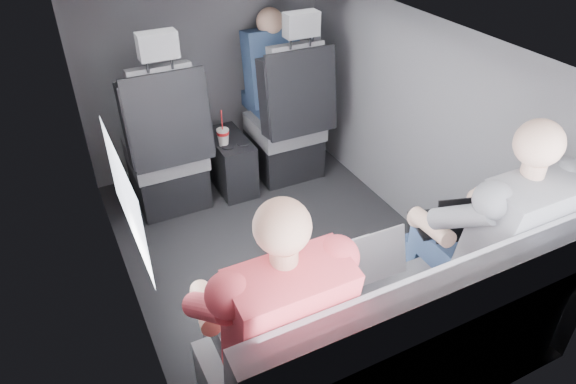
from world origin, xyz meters
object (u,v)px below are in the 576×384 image
soda_cup (223,136)px  passenger_rear_left (271,321)px  front_seat_left (167,155)px  passenger_front_right (271,71)px  passenger_rear_right (488,237)px  front_seat_right (288,127)px  laptop_white (263,291)px  laptop_silver (359,259)px  laptop_black (454,221)px  center_console (230,162)px  rear_bench (393,346)px

soda_cup → passenger_rear_left: 1.84m
front_seat_left → passenger_front_right: bearing=16.2°
passenger_rear_right → front_seat_right: bearing=93.0°
front_seat_right → laptop_white: bearing=-119.7°
laptop_white → passenger_rear_right: (1.04, -0.16, 0.01)m
front_seat_left → laptop_silver: 1.72m
soda_cup → passenger_rear_left: size_ratio=0.21×
laptop_white → laptop_black: bearing=1.0°
passenger_rear_right → passenger_front_right: passenger_rear_right is taller
soda_cup → laptop_silver: size_ratio=0.80×
laptop_black → passenger_rear_right: passenger_rear_right is taller
passenger_rear_right → passenger_front_right: 2.07m
center_console → laptop_white: 1.81m
front_seat_left → soda_cup: front_seat_left is taller
passenger_rear_left → soda_cup: bearing=75.2°
front_seat_left → passenger_rear_left: 1.82m
front_seat_right → passenger_rear_left: front_seat_right is taller
rear_bench → laptop_silver: 0.41m
front_seat_left → center_console: size_ratio=2.64×
front_seat_right → laptop_silver: (-0.49, -1.65, 0.23)m
passenger_rear_right → passenger_front_right: bearing=93.0°
front_seat_left → laptop_white: (-0.04, -1.65, 0.23)m
laptop_white → soda_cup: bearing=75.2°
laptop_white → laptop_black: laptop_white is taller
front_seat_left → rear_bench: 1.96m
front_seat_left → rear_bench: bearing=-76.7°
front_seat_right → laptop_white: (-0.94, -1.65, 0.23)m
laptop_black → front_seat_right: bearing=91.9°
rear_bench → front_seat_right: bearing=76.7°
rear_bench → laptop_white: bearing=152.7°
front_seat_left → laptop_silver: bearing=-76.2°
passenger_rear_left → center_console: bearing=73.9°
passenger_front_right → laptop_black: bearing=-88.0°
passenger_rear_left → front_seat_right: bearing=61.5°
rear_bench → soda_cup: 1.87m
rear_bench → laptop_black: 0.66m
laptop_white → passenger_front_right: 2.12m
soda_cup → passenger_front_right: bearing=30.4°
front_seat_left → front_seat_right: same height
center_console → laptop_silver: laptop_silver is taller
rear_bench → laptop_white: rear_bench is taller
front_seat_right → passenger_rear_right: bearing=-87.0°
soda_cup → laptop_silver: laptop_silver is taller
soda_cup → passenger_rear_right: passenger_rear_right is taller
front_seat_left → passenger_front_right: (0.89, 0.26, 0.35)m
soda_cup → passenger_rear_right: size_ratio=0.20×
soda_cup → laptop_black: bearing=-70.3°
soda_cup → passenger_front_right: passenger_front_right is taller
laptop_white → laptop_black: (1.00, 0.02, -0.00)m
front_seat_right → laptop_black: size_ratio=3.55×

